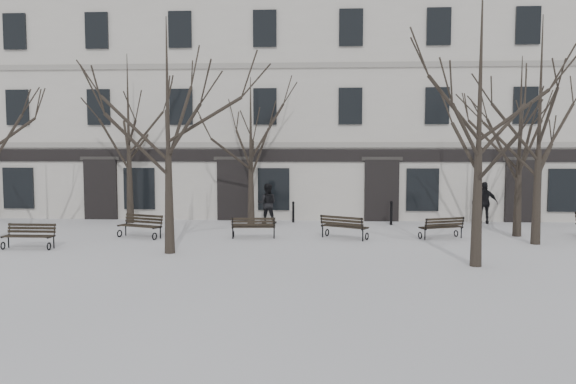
# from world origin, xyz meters

# --- Properties ---
(ground) EXTENTS (100.00, 100.00, 0.00)m
(ground) POSITION_xyz_m (0.00, 0.00, 0.00)
(ground) COLOR silver
(ground) RESTS_ON ground
(building) EXTENTS (40.40, 10.20, 11.40)m
(building) POSITION_xyz_m (0.00, 12.96, 5.52)
(building) COLOR beige
(building) RESTS_ON ground
(tree_1) EXTENTS (5.34, 5.34, 7.62)m
(tree_1) POSITION_xyz_m (-4.33, -0.61, 4.77)
(tree_1) COLOR black
(tree_1) RESTS_ON ground
(tree_2) EXTENTS (5.79, 5.79, 8.27)m
(tree_2) POSITION_xyz_m (5.14, -2.13, 5.17)
(tree_2) COLOR black
(tree_2) RESTS_ON ground
(tree_3) EXTENTS (5.66, 5.66, 8.09)m
(tree_3) POSITION_xyz_m (8.33, 1.84, 5.06)
(tree_3) COLOR black
(tree_3) RESTS_ON ground
(tree_4) EXTENTS (5.38, 5.38, 7.69)m
(tree_4) POSITION_xyz_m (-8.13, 6.66, 4.81)
(tree_4) COLOR black
(tree_4) RESTS_ON ground
(tree_5) EXTENTS (4.63, 4.63, 6.61)m
(tree_5) POSITION_xyz_m (-2.53, 6.64, 4.13)
(tree_5) COLOR black
(tree_5) RESTS_ON ground
(tree_6) EXTENTS (4.87, 4.87, 6.96)m
(tree_6) POSITION_xyz_m (8.30, 3.65, 4.35)
(tree_6) COLOR black
(tree_6) RESTS_ON ground
(bench_0) EXTENTS (1.72, 0.64, 0.86)m
(bench_0) POSITION_xyz_m (-9.36, -0.07, 0.47)
(bench_0) COLOR black
(bench_0) RESTS_ON ground
(bench_1) EXTENTS (1.70, 0.72, 0.84)m
(bench_1) POSITION_xyz_m (-1.94, 2.58, 0.45)
(bench_1) COLOR black
(bench_1) RESTS_ON ground
(bench_2) EXTENTS (1.86, 1.44, 0.91)m
(bench_2) POSITION_xyz_m (1.50, 2.62, 0.49)
(bench_2) COLOR black
(bench_2) RESTS_ON ground
(bench_3) EXTENTS (1.86, 1.23, 0.89)m
(bench_3) POSITION_xyz_m (-6.30, 2.51, 0.48)
(bench_3) COLOR black
(bench_3) RESTS_ON ground
(bench_4) EXTENTS (1.76, 1.16, 0.85)m
(bench_4) POSITION_xyz_m (5.23, 2.87, 0.46)
(bench_4) COLOR black
(bench_4) RESTS_ON ground
(bollard_a) EXTENTS (0.13, 0.13, 0.98)m
(bollard_a) POSITION_xyz_m (-0.63, 7.27, 0.53)
(bollard_a) COLOR black
(bollard_a) RESTS_ON ground
(bollard_b) EXTENTS (0.14, 0.14, 1.08)m
(bollard_b) POSITION_xyz_m (3.80, 6.64, 0.58)
(bollard_b) COLOR black
(bollard_b) RESTS_ON ground
(pedestrian_b) EXTENTS (0.90, 0.70, 1.83)m
(pedestrian_b) POSITION_xyz_m (-1.81, 6.81, 0.00)
(pedestrian_b) COLOR black
(pedestrian_b) RESTS_ON ground
(pedestrian_c) EXTENTS (1.21, 0.78, 1.91)m
(pedestrian_c) POSITION_xyz_m (8.11, 7.33, 0.00)
(pedestrian_c) COLOR black
(pedestrian_c) RESTS_ON ground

